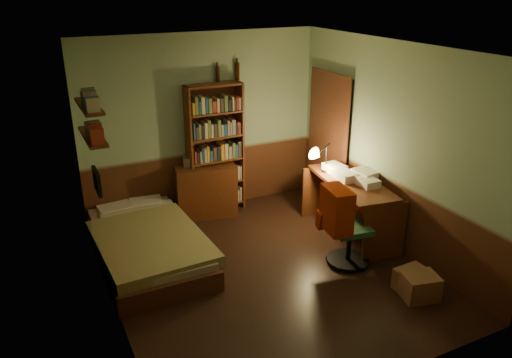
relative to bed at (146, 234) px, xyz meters
name	(u,v)px	position (x,y,z in m)	size (l,w,h in m)	color
floor	(265,272)	(1.17, -0.94, -0.33)	(3.50, 4.00, 0.02)	black
ceiling	(267,48)	(1.17, -0.94, 2.29)	(3.50, 4.00, 0.02)	silver
wall_back	(202,125)	(1.17, 1.07, 0.98)	(3.50, 0.02, 2.60)	#8CA986
wall_left	(103,199)	(-0.59, -0.94, 0.98)	(0.02, 4.00, 2.60)	#8CA986
wall_right	(392,148)	(2.93, -0.94, 0.98)	(0.02, 4.00, 2.60)	#8CA986
wall_front	(385,254)	(1.17, -2.95, 0.98)	(3.50, 0.02, 2.60)	#8CA986
doorway	(329,142)	(2.89, 0.36, 0.68)	(0.06, 0.90, 2.00)	black
door_trim	(327,143)	(2.86, 0.36, 0.68)	(0.02, 0.98, 2.08)	#4B2517
bed	(146,234)	(0.00, 0.00, 0.00)	(1.15, 2.16, 0.64)	olive
dresser	(206,191)	(1.10, 0.82, 0.06)	(0.86, 0.43, 0.76)	#532611
mini_stereo	(192,161)	(0.94, 0.95, 0.51)	(0.24, 0.19, 0.13)	#B2B2B7
bookshelf	(215,150)	(1.30, 0.91, 0.63)	(0.82, 0.25, 1.91)	#532611
bottle_left	(218,74)	(1.41, 1.01, 1.70)	(0.06, 0.06, 0.21)	black
bottle_right	(237,71)	(1.71, 1.01, 1.71)	(0.07, 0.07, 0.25)	black
desk	(350,208)	(2.61, -0.62, 0.07)	(0.61, 1.47, 0.79)	#532611
paper_stack	(364,175)	(2.79, -0.63, 0.53)	(0.23, 0.31, 0.12)	silver
desk_lamp	(326,153)	(2.50, -0.16, 0.74)	(0.16, 0.16, 0.54)	black
office_chair	(351,224)	(2.18, -1.22, 0.21)	(0.53, 0.46, 1.06)	#2D5637
red_jacket	(338,159)	(2.06, -1.04, 1.00)	(0.25, 0.45, 0.53)	#B52F07
wall_shelf_lower	(93,137)	(-0.47, 0.16, 1.28)	(0.20, 0.90, 0.03)	#532611
wall_shelf_upper	(89,106)	(-0.47, 0.16, 1.63)	(0.20, 0.90, 0.03)	#532611
framed_picture	(97,181)	(-0.55, -0.34, 0.93)	(0.04, 0.32, 0.26)	black
cardboard_box_a	(420,287)	(2.45, -2.16, -0.18)	(0.37, 0.30, 0.28)	brown
cardboard_box_b	(413,280)	(2.48, -2.01, -0.20)	(0.36, 0.29, 0.25)	brown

